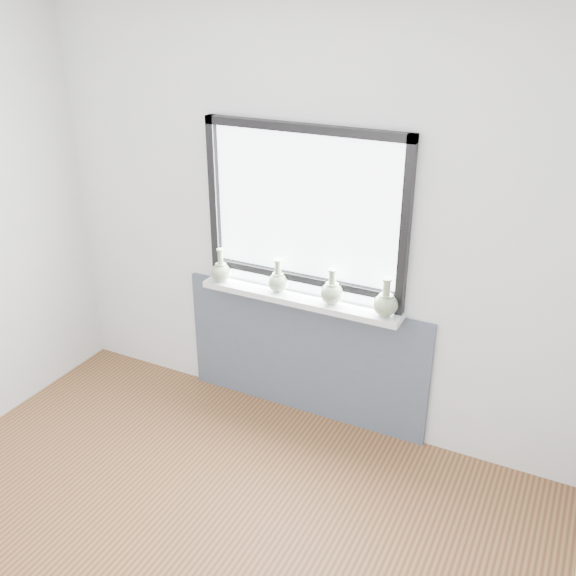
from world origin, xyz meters
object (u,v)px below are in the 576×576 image
at_px(vase_b, 278,281).
at_px(vase_c, 332,292).
at_px(vase_d, 385,303).
at_px(windowsill, 299,299).
at_px(vase_a, 221,271).

relative_size(vase_b, vase_c, 0.96).
height_order(vase_c, vase_d, vase_d).
relative_size(windowsill, vase_d, 5.62).
xyz_separation_m(vase_a, vase_d, (1.12, 0.01, 0.01)).
relative_size(windowsill, vase_a, 5.91).
distance_m(windowsill, vase_b, 0.18).
distance_m(windowsill, vase_d, 0.57).
height_order(windowsill, vase_d, vase_d).
relative_size(vase_c, vase_d, 0.95).
xyz_separation_m(vase_a, vase_c, (0.78, 0.02, 0.01)).
bearing_deg(windowsill, vase_b, 178.55).
bearing_deg(vase_d, vase_c, 178.43).
xyz_separation_m(vase_b, vase_c, (0.37, -0.01, 0.00)).
relative_size(vase_a, vase_d, 0.95).
relative_size(windowsill, vase_c, 5.94).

